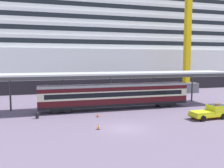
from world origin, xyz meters
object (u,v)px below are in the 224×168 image
at_px(train_carriage, 116,95).
at_px(traffic_cone_mid, 98,115).
at_px(quay_bollard, 37,115).
at_px(cruise_ship, 4,37).
at_px(dockside_crane, 189,33).
at_px(service_truck, 211,111).
at_px(traffic_cone_near, 99,127).

distance_m(train_carriage, traffic_cone_mid, 6.49).
xyz_separation_m(traffic_cone_mid, quay_bollard, (-8.26, 1.36, 0.18)).
xyz_separation_m(cruise_ship, dockside_crane, (44.61, -20.03, 0.45)).
bearing_deg(quay_bollard, cruise_ship, 103.28).
bearing_deg(service_truck, quay_bollard, 164.20).
height_order(traffic_cone_near, dockside_crane, dockside_crane).
height_order(traffic_cone_mid, dockside_crane, dockside_crane).
bearing_deg(traffic_cone_near, dockside_crane, 41.94).
bearing_deg(service_truck, dockside_crane, 63.29).
bearing_deg(traffic_cone_near, service_truck, 3.10).
relative_size(train_carriage, traffic_cone_mid, 35.91).
relative_size(service_truck, traffic_cone_mid, 7.76).
distance_m(service_truck, quay_bollard, 23.99).
bearing_deg(quay_bollard, service_truck, -15.80).
relative_size(traffic_cone_near, dockside_crane, 0.01).
distance_m(dockside_crane, quay_bollard, 42.41).
bearing_deg(traffic_cone_near, train_carriage, 63.63).
distance_m(train_carriage, dockside_crane, 30.29).
bearing_deg(train_carriage, traffic_cone_mid, -130.90).
relative_size(cruise_ship, traffic_cone_mid, 246.17).
height_order(service_truck, traffic_cone_mid, service_truck).
relative_size(traffic_cone_mid, quay_bollard, 0.72).
distance_m(cruise_ship, train_carriage, 42.68).
xyz_separation_m(train_carriage, traffic_cone_mid, (-4.04, -4.67, -1.98)).
bearing_deg(dockside_crane, train_carriage, -147.25).
height_order(train_carriage, traffic_cone_near, train_carriage).
xyz_separation_m(train_carriage, service_truck, (10.78, -9.84, -1.32)).
relative_size(cruise_ship, quay_bollard, 176.02).
distance_m(cruise_ship, traffic_cone_near, 50.38).
bearing_deg(cruise_ship, quay_bollard, -76.72).
distance_m(train_carriage, traffic_cone_near, 12.12).
xyz_separation_m(traffic_cone_near, traffic_cone_mid, (1.27, 6.04, 0.00)).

